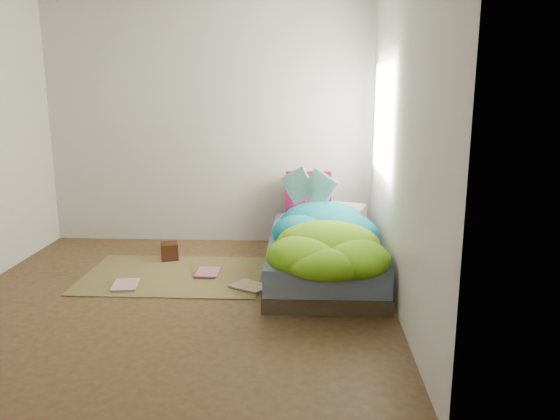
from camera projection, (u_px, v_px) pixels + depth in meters
The scene contains 12 objects.
ground at pixel (175, 299), 4.43m from camera, with size 3.50×3.50×0.00m, color #45271A.
room_walls at pixel (168, 95), 4.08m from camera, with size 3.54×3.54×2.62m.
bed at pixel (324, 255), 5.04m from camera, with size 1.00×2.00×0.34m.
duvet at pixel (325, 225), 4.75m from camera, with size 0.96×1.84×0.34m, color #08567F, non-canonical shape.
rug at pixel (173, 275), 4.97m from camera, with size 1.60×1.10×0.01m, color brown.
pillow_floral at pixel (331, 214), 5.56m from camera, with size 0.64×0.40×0.14m, color beige.
pillow_magenta at pixel (308, 195), 5.72m from camera, with size 0.47×0.15×0.47m, color #53052D.
open_book at pixel (309, 177), 5.33m from camera, with size 0.47×0.10×0.29m, color #297F31, non-canonical shape.
wooden_box at pixel (170, 251), 5.40m from camera, with size 0.16×0.16×0.16m, color #33170B.
floor_book_a at pixel (113, 286), 4.66m from camera, with size 0.21×0.29×0.02m, color beige.
floor_book_b at pixel (196, 272), 4.99m from camera, with size 0.21×0.28×0.03m, color #D37989.
floor_book_c at pixel (242, 290), 4.56m from camera, with size 0.21×0.29×0.02m, color tan.
Camera 1 is at (1.05, -4.12, 1.69)m, focal length 35.00 mm.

